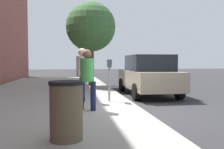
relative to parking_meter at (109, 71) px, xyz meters
The scene contains 9 objects.
ground_plane 1.84m from the parking_meter, 149.76° to the right, with size 80.00×80.00×0.00m, color #2B2B2D.
sidewalk_slab 2.81m from the parking_meter, 118.43° to the left, with size 28.00×6.00×0.15m, color gray.
parking_meter is the anchor object (origin of this frame).
pedestrian_at_meter 0.91m from the parking_meter, 92.56° to the left, with size 0.53×0.39×1.78m.
pedestrian_bystander 1.62m from the parking_meter, 148.90° to the left, with size 0.36×0.47×1.67m.
parked_sedan_near 3.04m from the parking_meter, 43.02° to the right, with size 4.43×2.02×1.77m.
street_tree 5.84m from the parking_meter, ahead, with size 2.73×2.73×4.62m.
traffic_signal 7.79m from the parking_meter, ahead, with size 0.24×0.44×3.60m.
trash_bin 4.10m from the parking_meter, 160.80° to the left, with size 0.59×0.59×1.01m.
Camera 1 is at (-6.73, 1.96, 1.49)m, focal length 38.50 mm.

